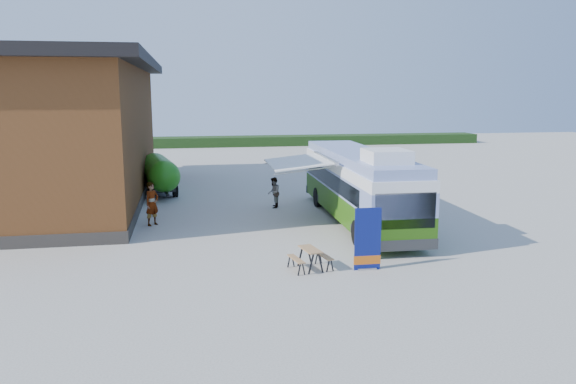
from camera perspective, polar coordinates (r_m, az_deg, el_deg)
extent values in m
plane|color=#BCB7AD|center=(22.81, 0.52, -4.50)|extent=(100.00, 100.00, 0.00)
cube|color=brown|center=(32.38, -21.69, 5.44)|extent=(8.00, 20.00, 7.00)
cube|color=black|center=(32.33, -22.13, 12.07)|extent=(9.60, 21.20, 0.50)
cube|color=#332D28|center=(32.78, -21.31, -0.22)|extent=(8.10, 20.10, 0.50)
cube|color=#264419|center=(61.12, 1.21, 5.28)|extent=(40.00, 3.00, 1.00)
cube|color=#3B7112|center=(25.42, 7.12, -1.01)|extent=(2.72, 11.81, 1.08)
cube|color=#8294CB|center=(25.24, 7.16, 1.18)|extent=(2.72, 11.81, 0.88)
cube|color=black|center=(25.41, 4.23, 1.29)|extent=(0.27, 9.80, 0.69)
cube|color=black|center=(26.07, 9.44, 1.40)|extent=(0.27, 9.80, 0.69)
cube|color=white|center=(25.15, 7.20, 2.66)|extent=(2.72, 11.81, 0.44)
cube|color=#8294CB|center=(25.10, 7.22, 3.61)|extent=(2.57, 11.61, 0.39)
cube|color=white|center=(21.52, 10.00, 3.62)|extent=(1.61, 1.80, 0.49)
cube|color=black|center=(19.81, 11.83, -1.90)|extent=(2.21, 0.11, 1.27)
cube|color=#2D2D2D|center=(20.15, 11.65, -5.28)|extent=(2.50, 0.26, 0.39)
cube|color=#2D2D2D|center=(31.01, 4.15, 0.35)|extent=(2.50, 0.26, 0.39)
cylinder|color=black|center=(21.53, 7.14, -4.14)|extent=(0.32, 0.99, 0.98)
cylinder|color=black|center=(22.23, 12.63, -3.85)|extent=(0.32, 0.99, 0.98)
cylinder|color=black|center=(28.49, 3.06, -0.52)|extent=(0.32, 0.99, 0.98)
cylinder|color=black|center=(29.03, 7.33, -0.39)|extent=(0.32, 0.99, 0.98)
cube|color=white|center=(24.79, 0.98, 2.84)|extent=(2.61, 4.09, 0.31)
cube|color=#A5A8AD|center=(25.01, 3.84, 3.31)|extent=(0.25, 4.34, 0.15)
cylinder|color=#A5A8AD|center=(23.13, 1.72, 2.05)|extent=(2.61, 0.11, 0.32)
cylinder|color=#A5A8AD|center=(26.48, 0.34, 3.10)|extent=(2.61, 0.11, 0.32)
cube|color=navy|center=(18.54, 8.10, -4.75)|extent=(0.89, 0.05, 2.09)
cube|color=#D35E13|center=(18.74, 8.04, -6.85)|extent=(0.91, 0.06, 0.29)
cube|color=#A5A8AD|center=(18.83, 8.02, -7.73)|extent=(0.63, 0.19, 0.06)
cylinder|color=#A5A8AD|center=(18.56, 8.08, -4.74)|extent=(0.02, 0.02, 2.09)
cube|color=#A67C4E|center=(18.51, 2.28, -5.83)|extent=(0.66, 1.16, 0.04)
cube|color=#A67C4E|center=(18.40, 0.83, -6.81)|extent=(0.43, 1.12, 0.03)
cube|color=#A67C4E|center=(18.79, 3.69, -6.47)|extent=(0.43, 1.12, 0.03)
cube|color=black|center=(18.15, 2.37, -7.31)|extent=(0.05, 0.05, 0.68)
cube|color=black|center=(18.27, 3.33, -7.19)|extent=(0.05, 0.05, 0.68)
cube|color=black|center=(18.95, 1.26, -6.53)|extent=(0.05, 0.05, 0.68)
cube|color=black|center=(19.07, 2.18, -6.43)|extent=(0.05, 0.05, 0.68)
imported|color=#999999|center=(25.13, -13.65, -1.17)|extent=(0.82, 0.82, 1.92)
imported|color=#999999|center=(28.12, -1.46, -0.06)|extent=(0.74, 0.87, 1.55)
cylinder|color=#257D16|center=(32.63, -12.93, 2.03)|extent=(2.37, 4.07, 1.72)
sphere|color=#257D16|center=(30.75, -12.46, 1.56)|extent=(1.72, 1.72, 1.72)
sphere|color=#257D16|center=(34.51, -13.36, 2.45)|extent=(1.72, 1.72, 1.72)
cube|color=black|center=(32.74, -12.88, 0.71)|extent=(1.84, 4.16, 0.19)
cube|color=black|center=(30.32, -12.24, -0.11)|extent=(0.31, 1.15, 0.10)
cylinder|color=black|center=(31.56, -13.79, 0.06)|extent=(0.37, 0.80, 0.77)
cylinder|color=black|center=(31.74, -11.39, 0.21)|extent=(0.37, 0.80, 0.77)
cylinder|color=black|center=(33.81, -14.25, 0.70)|extent=(0.37, 0.80, 0.77)
cylinder|color=black|center=(33.98, -12.01, 0.84)|extent=(0.37, 0.80, 0.77)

